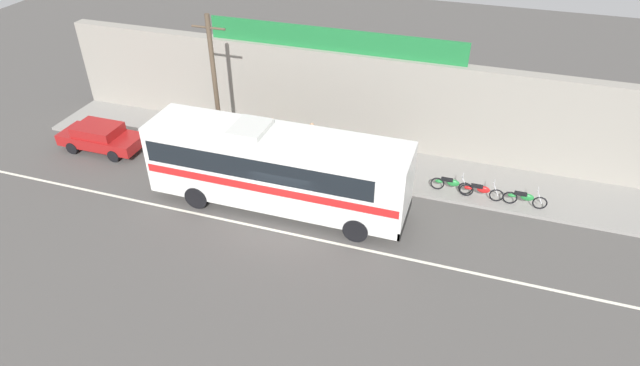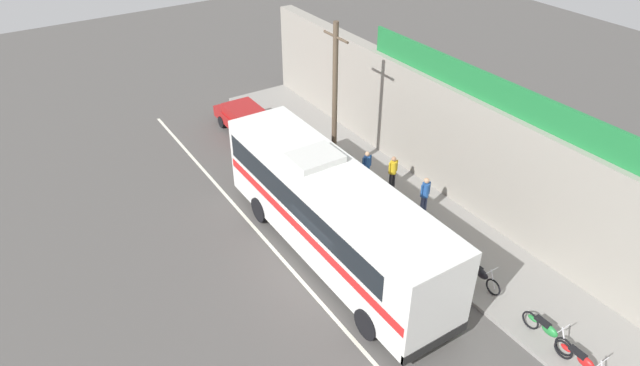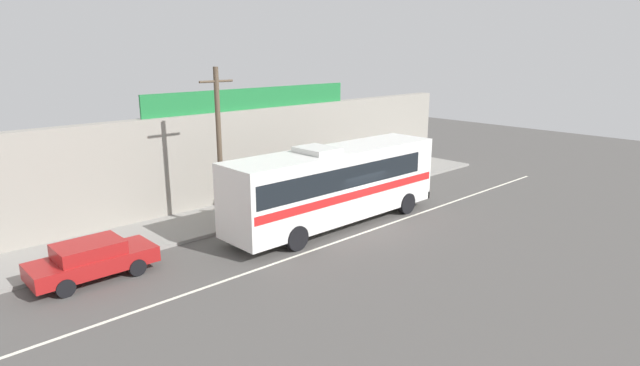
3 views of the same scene
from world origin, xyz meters
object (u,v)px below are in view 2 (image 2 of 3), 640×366
at_px(utility_pole, 335,103).
at_px(pedestrian_near_shop, 367,165).
at_px(pedestrian_by_curb, 393,170).
at_px(parked_car, 246,119).
at_px(intercity_bus, 331,209).
at_px(motorcycle_black, 547,330).
at_px(motorcycle_blue, 479,273).
at_px(motorcycle_purple, 582,361).
at_px(pedestrian_far_left, 425,193).

distance_m(utility_pole, pedestrian_near_shop, 3.12).
bearing_deg(pedestrian_by_curb, parked_car, -160.69).
bearing_deg(pedestrian_by_curb, intercity_bus, -66.04).
bearing_deg(motorcycle_black, motorcycle_blue, 177.39).
relative_size(motorcycle_purple, pedestrian_by_curb, 1.21).
height_order(intercity_bus, parked_car, intercity_bus).
bearing_deg(pedestrian_near_shop, motorcycle_purple, -3.91).
bearing_deg(pedestrian_near_shop, pedestrian_by_curb, 35.50).
xyz_separation_m(motorcycle_black, motorcycle_purple, (1.32, -0.11, 0.00)).
distance_m(pedestrian_far_left, pedestrian_by_curb, 2.11).
height_order(utility_pole, motorcycle_black, utility_pole).
bearing_deg(intercity_bus, motorcycle_blue, 38.80).
bearing_deg(motorcycle_black, utility_pole, -178.43).
distance_m(intercity_bus, pedestrian_far_left, 4.59).
bearing_deg(pedestrian_by_curb, motorcycle_purple, -7.95).
bearing_deg(parked_car, pedestrian_by_curb, 19.31).
bearing_deg(pedestrian_by_curb, motorcycle_black, -8.40).
relative_size(motorcycle_blue, pedestrian_by_curb, 1.18).
bearing_deg(motorcycle_purple, motorcycle_black, 175.15).
distance_m(intercity_bus, motorcycle_blue, 5.56).
bearing_deg(parked_car, pedestrian_far_left, 15.21).
height_order(intercity_bus, motorcycle_black, intercity_bus).
bearing_deg(motorcycle_blue, motorcycle_black, -2.61).
bearing_deg(motorcycle_black, pedestrian_near_shop, 176.22).
bearing_deg(parked_car, motorcycle_blue, 6.62).
distance_m(utility_pole, motorcycle_blue, 8.89).
relative_size(utility_pole, pedestrian_far_left, 4.20).
bearing_deg(pedestrian_by_curb, pedestrian_far_left, -2.05).
relative_size(motorcycle_black, pedestrian_near_shop, 1.19).
bearing_deg(motorcycle_blue, motorcycle_purple, -3.31).
distance_m(intercity_bus, pedestrian_by_curb, 5.10).
relative_size(utility_pole, pedestrian_by_curb, 4.46).
relative_size(intercity_bus, motorcycle_black, 6.01).
relative_size(pedestrian_near_shop, pedestrian_far_left, 0.93).
bearing_deg(parked_car, intercity_bus, -9.27).
distance_m(motorcycle_purple, pedestrian_near_shop, 11.42).
height_order(pedestrian_far_left, pedestrian_by_curb, pedestrian_far_left).
height_order(parked_car, pedestrian_near_shop, pedestrian_near_shop).
bearing_deg(intercity_bus, utility_pole, 144.50).
distance_m(utility_pole, pedestrian_by_curb, 3.81).
xyz_separation_m(motorcycle_black, pedestrian_far_left, (-7.00, 1.27, 0.55)).
height_order(utility_pole, pedestrian_far_left, utility_pole).
height_order(intercity_bus, utility_pole, utility_pole).
bearing_deg(pedestrian_far_left, utility_pole, -159.30).
bearing_deg(pedestrian_near_shop, motorcycle_blue, -4.25).
bearing_deg(motorcycle_blue, pedestrian_near_shop, 175.75).
xyz_separation_m(intercity_bus, motorcycle_black, (7.07, 3.22, -1.50)).
xyz_separation_m(parked_car, motorcycle_black, (17.35, 1.55, -0.17)).
bearing_deg(pedestrian_by_curb, motorcycle_blue, -11.05).
relative_size(parked_car, motorcycle_purple, 2.22).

